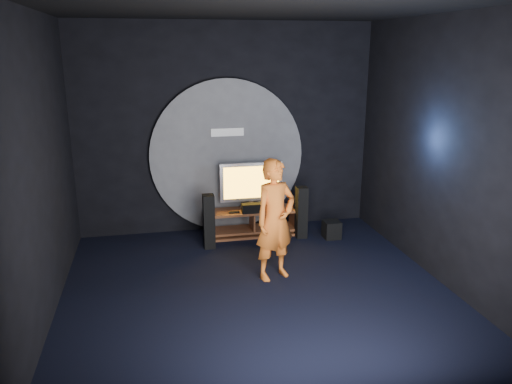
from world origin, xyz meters
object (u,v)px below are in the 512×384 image
(media_console, at_px, (253,224))
(subwoofer, at_px, (332,229))
(tower_speaker_right, at_px, (301,212))
(player, at_px, (275,220))
(tower_speaker_left, at_px, (209,222))
(tv, at_px, (251,184))

(media_console, xyz_separation_m, subwoofer, (1.27, -0.42, -0.05))
(tower_speaker_right, xyz_separation_m, subwoofer, (0.49, -0.14, -0.29))
(media_console, distance_m, subwoofer, 1.33)
(subwoofer, height_order, player, player)
(tower_speaker_right, distance_m, subwoofer, 0.59)
(tower_speaker_left, distance_m, player, 1.52)
(tv, distance_m, tower_speaker_right, 0.96)
(tower_speaker_left, bearing_deg, subwoofer, -0.23)
(media_console, bearing_deg, player, -90.97)
(media_console, bearing_deg, tower_speaker_left, -152.48)
(media_console, relative_size, tower_speaker_left, 1.71)
(tower_speaker_right, bearing_deg, media_console, 160.42)
(subwoofer, bearing_deg, tower_speaker_left, 179.77)
(tower_speaker_left, height_order, subwoofer, tower_speaker_left)
(player, bearing_deg, tv, 67.87)
(tv, bearing_deg, tower_speaker_left, -148.54)
(media_console, relative_size, tv, 1.41)
(tower_speaker_left, bearing_deg, tv, 31.46)
(tower_speaker_right, relative_size, subwoofer, 2.97)
(tv, height_order, player, player)
(media_console, xyz_separation_m, tv, (-0.01, 0.07, 0.69))
(subwoofer, bearing_deg, player, -136.19)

